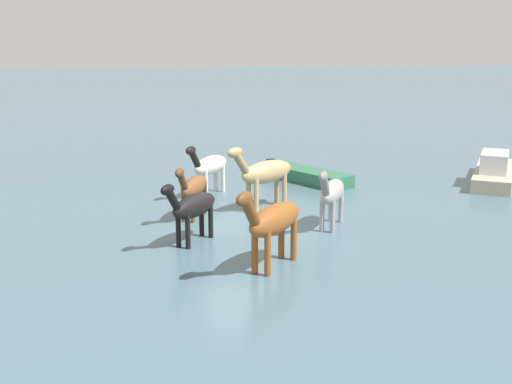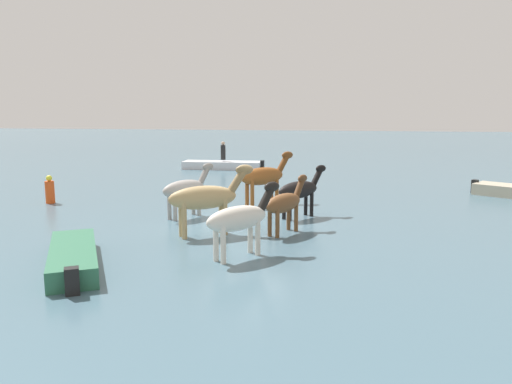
% 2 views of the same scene
% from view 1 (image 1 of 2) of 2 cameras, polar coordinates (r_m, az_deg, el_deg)
% --- Properties ---
extents(ground_plane, '(179.65, 179.65, 0.00)m').
position_cam_1_polar(ground_plane, '(18.46, -0.71, -2.97)').
color(ground_plane, '#476675').
extents(horse_chestnut_trailing, '(2.02, 1.68, 1.77)m').
position_cam_1_polar(horse_chestnut_trailing, '(16.79, -5.55, -1.27)').
color(horse_chestnut_trailing, black).
rests_on(horse_chestnut_trailing, ground_plane).
extents(horse_mid_herd, '(2.24, 1.42, 1.82)m').
position_cam_1_polar(horse_mid_herd, '(18.18, 6.61, -0.05)').
color(horse_mid_herd, '#9E9993').
rests_on(horse_mid_herd, ground_plane).
extents(horse_dark_mare, '(2.11, 1.71, 1.83)m').
position_cam_1_polar(horse_dark_mare, '(21.76, -4.10, 2.30)').
color(horse_dark_mare, silver).
rests_on(horse_dark_mare, ground_plane).
extents(horse_dun_straggler, '(1.89, 2.40, 2.07)m').
position_cam_1_polar(horse_dun_straggler, '(20.01, 0.76, 1.70)').
color(horse_dun_straggler, tan).
rests_on(horse_dun_straggler, ground_plane).
extents(horse_pinto_flank, '(2.12, 1.22, 1.69)m').
position_cam_1_polar(horse_pinto_flank, '(19.08, -5.50, 0.41)').
color(horse_pinto_flank, brown).
rests_on(horse_pinto_flank, ground_plane).
extents(horse_lead, '(2.30, 2.02, 2.06)m').
position_cam_1_polar(horse_lead, '(14.90, 1.49, -2.50)').
color(horse_lead, brown).
rests_on(horse_lead, ground_plane).
extents(boat_skiff_near, '(4.61, 3.49, 1.34)m').
position_cam_1_polar(boat_skiff_near, '(25.32, 20.04, 1.50)').
color(boat_skiff_near, '#B7AD93').
rests_on(boat_skiff_near, ground_plane).
extents(boat_launch_far, '(3.68, 2.85, 0.71)m').
position_cam_1_polar(boat_launch_far, '(24.02, 4.40, 1.30)').
color(boat_launch_far, '#2D6B4C').
rests_on(boat_launch_far, ground_plane).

